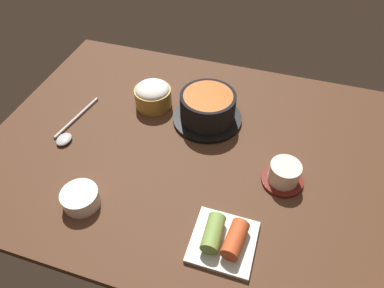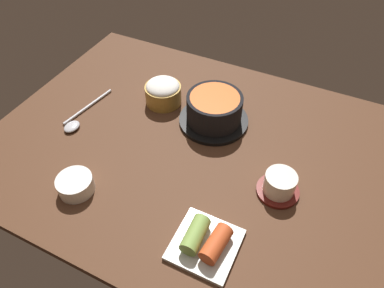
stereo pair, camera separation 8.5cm
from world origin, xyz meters
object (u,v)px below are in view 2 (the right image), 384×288
object	(u,v)px
tea_cup_with_saucer	(279,185)
side_bowl_near	(75,184)
kimchi_plate	(205,242)
rice_bowl	(163,92)
stone_pot	(214,110)
spoon	(78,119)

from	to	relation	value
tea_cup_with_saucer	side_bowl_near	xyz separation A→B (cm)	(-40.89, -19.20, -0.62)
kimchi_plate	side_bowl_near	distance (cm)	31.72
kimchi_plate	side_bowl_near	world-z (taller)	kimchi_plate
rice_bowl	side_bowl_near	xyz separation A→B (cm)	(-2.60, -35.59, -1.66)
rice_bowl	kimchi_plate	bearing A→B (deg)	-50.64
stone_pot	tea_cup_with_saucer	size ratio (longest dim) A/B	1.93
rice_bowl	kimchi_plate	size ratio (longest dim) A/B	0.80
spoon	kimchi_plate	bearing A→B (deg)	-21.65
tea_cup_with_saucer	rice_bowl	bearing A→B (deg)	156.82
spoon	rice_bowl	bearing A→B (deg)	45.43
tea_cup_with_saucer	kimchi_plate	world-z (taller)	tea_cup_with_saucer
spoon	tea_cup_with_saucer	bearing A→B (deg)	0.85
stone_pot	tea_cup_with_saucer	distance (cm)	26.78
tea_cup_with_saucer	kimchi_plate	xyz separation A→B (cm)	(-9.17, -19.11, -0.84)
rice_bowl	spoon	bearing A→B (deg)	-134.57
rice_bowl	kimchi_plate	distance (cm)	45.95
rice_bowl	tea_cup_with_saucer	size ratio (longest dim) A/B	1.05
stone_pot	rice_bowl	distance (cm)	16.21
stone_pot	kimchi_plate	distance (cm)	36.54
stone_pot	kimchi_plate	size ratio (longest dim) A/B	1.47
kimchi_plate	tea_cup_with_saucer	bearing A→B (deg)	64.35
side_bowl_near	kimchi_plate	bearing A→B (deg)	0.17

